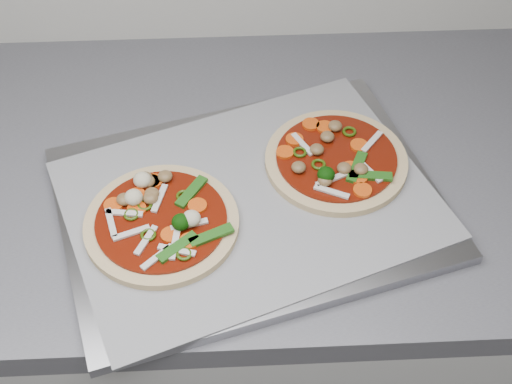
{
  "coord_description": "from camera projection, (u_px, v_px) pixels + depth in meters",
  "views": [
    {
      "loc": [
        -0.24,
        0.59,
        1.63
      ],
      "look_at": [
        -0.21,
        1.22,
        0.93
      ],
      "focal_mm": 50.0,
      "sensor_mm": 36.0,
      "label": 1
    }
  ],
  "objects": [
    {
      "name": "pizza_right",
      "position": [
        336.0,
        160.0,
        0.99
      ],
      "size": [
        0.21,
        0.21,
        0.03
      ],
      "rotation": [
        0.0,
        0.0,
        -0.08
      ],
      "color": "#D4B583",
      "rests_on": "parchment"
    },
    {
      "name": "baking_tray",
      "position": [
        249.0,
        203.0,
        0.96
      ],
      "size": [
        0.58,
        0.49,
        0.02
      ],
      "primitive_type": "cube",
      "rotation": [
        0.0,
        0.0,
        0.28
      ],
      "color": "gray",
      "rests_on": "countertop"
    },
    {
      "name": "pizza_left",
      "position": [
        161.0,
        220.0,
        0.91
      ],
      "size": [
        0.23,
        0.23,
        0.03
      ],
      "rotation": [
        0.0,
        0.0,
        0.15
      ],
      "color": "#D4B583",
      "rests_on": "parchment"
    },
    {
      "name": "base_cabinet",
      "position": [
        362.0,
        327.0,
        1.38
      ],
      "size": [
        3.6,
        0.6,
        0.86
      ],
      "primitive_type": "cube",
      "color": "silver",
      "rests_on": "ground"
    },
    {
      "name": "countertop",
      "position": [
        396.0,
        167.0,
        1.04
      ],
      "size": [
        3.6,
        0.6,
        0.04
      ],
      "primitive_type": "cube",
      "color": "slate",
      "rests_on": "base_cabinet"
    },
    {
      "name": "parchment",
      "position": [
        249.0,
        199.0,
        0.95
      ],
      "size": [
        0.56,
        0.49,
        0.0
      ],
      "primitive_type": "cube",
      "rotation": [
        0.0,
        0.0,
        0.36
      ],
      "color": "gray",
      "rests_on": "baking_tray"
    }
  ]
}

